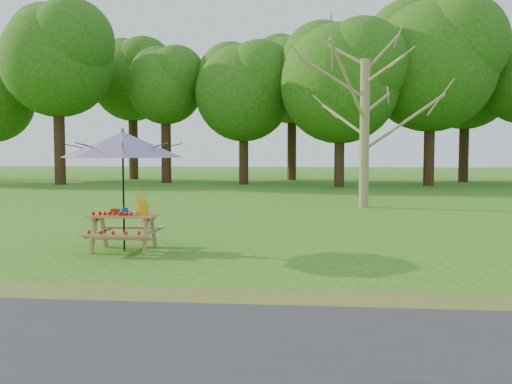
{
  "coord_description": "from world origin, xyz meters",
  "views": [
    {
      "loc": [
        1.29,
        -9.61,
        1.81
      ],
      "look_at": [
        0.3,
        0.5,
        1.1
      ],
      "focal_mm": 40.0,
      "sensor_mm": 36.0,
      "label": 1
    }
  ],
  "objects": [
    {
      "name": "flower_bucket",
      "position": [
        -1.78,
        0.5,
        0.93
      ],
      "size": [
        0.36,
        0.34,
        0.48
      ],
      "color": "#F4AD0C",
      "rests_on": "picnic_table"
    },
    {
      "name": "treeline",
      "position": [
        0.0,
        22.0,
        8.0
      ],
      "size": [
        60.0,
        12.0,
        16.0
      ],
      "primitive_type": null,
      "color": "#1A510D",
      "rests_on": "ground"
    },
    {
      "name": "ground",
      "position": [
        0.0,
        0.0,
        0.0
      ],
      "size": [
        120.0,
        120.0,
        0.0
      ],
      "primitive_type": "plane",
      "color": "#2B6513",
      "rests_on": "ground"
    },
    {
      "name": "drygrass_strip",
      "position": [
        0.0,
        -2.8,
        0.0
      ],
      "size": [
        120.0,
        1.2,
        0.01
      ],
      "primitive_type": "cube",
      "color": "olive",
      "rests_on": "ground"
    },
    {
      "name": "picnic_table",
      "position": [
        -2.14,
        0.5,
        0.33
      ],
      "size": [
        1.2,
        1.32,
        0.67
      ],
      "color": "#A16849",
      "rests_on": "ground"
    },
    {
      "name": "produce_bins",
      "position": [
        -2.18,
        0.52,
        0.72
      ],
      "size": [
        0.37,
        0.41,
        0.13
      ],
      "color": "#A8260D",
      "rests_on": "picnic_table"
    },
    {
      "name": "tomatoes_row",
      "position": [
        -2.29,
        0.32,
        0.71
      ],
      "size": [
        0.77,
        0.13,
        0.07
      ],
      "primitive_type": null,
      "color": "red",
      "rests_on": "picnic_table"
    },
    {
      "name": "road",
      "position": [
        0.0,
        -5.0,
        0.01
      ],
      "size": [
        120.0,
        4.0,
        0.01
      ],
      "primitive_type": "cube",
      "color": "#302F32",
      "rests_on": "ground"
    },
    {
      "name": "patio_umbrella",
      "position": [
        -2.14,
        0.5,
        1.95
      ],
      "size": [
        2.77,
        2.77,
        2.25
      ],
      "color": "black",
      "rests_on": "ground"
    }
  ]
}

